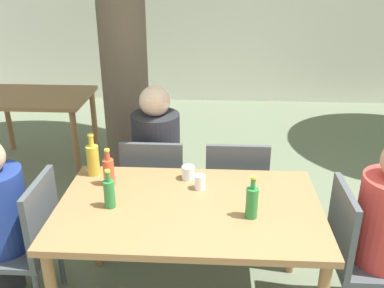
{
  "coord_description": "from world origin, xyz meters",
  "views": [
    {
      "loc": [
        0.13,
        -2.09,
        2.06
      ],
      "look_at": [
        0.0,
        0.3,
        1.02
      ],
      "focal_mm": 40.0,
      "sensor_mm": 36.0,
      "label": 1
    }
  ],
  "objects": [
    {
      "name": "green_bottle_2",
      "position": [
        -0.44,
        -0.04,
        0.86
      ],
      "size": [
        0.06,
        0.06,
        0.23
      ],
      "color": "#287A38",
      "rests_on": "dining_table_front"
    },
    {
      "name": "dining_table_back",
      "position": [
        -1.73,
        2.04,
        0.66
      ],
      "size": [
        1.12,
        0.81,
        0.77
      ],
      "color": "#996B42",
      "rests_on": "ground_plane"
    },
    {
      "name": "patio_chair_2",
      "position": [
        -0.3,
        0.69,
        0.5
      ],
      "size": [
        0.44,
        0.44,
        0.89
      ],
      "rotation": [
        0.0,
        0.0,
        3.14
      ],
      "color": "#474C51",
      "rests_on": "ground_plane"
    },
    {
      "name": "dining_table_front",
      "position": [
        0.0,
        0.0,
        0.69
      ],
      "size": [
        1.5,
        0.92,
        0.77
      ],
      "color": "#996B42",
      "rests_on": "ground_plane"
    },
    {
      "name": "drinking_glass_0",
      "position": [
        -0.03,
        0.32,
        0.81
      ],
      "size": [
        0.08,
        0.08,
        0.09
      ],
      "color": "silver",
      "rests_on": "dining_table_front"
    },
    {
      "name": "patio_chair_0",
      "position": [
        -0.98,
        0.0,
        0.5
      ],
      "size": [
        0.44,
        0.44,
        0.89
      ],
      "rotation": [
        0.0,
        0.0,
        -1.57
      ],
      "color": "#474C51",
      "rests_on": "ground_plane"
    },
    {
      "name": "oil_cruet_3",
      "position": [
        -0.64,
        0.34,
        0.88
      ],
      "size": [
        0.08,
        0.08,
        0.28
      ],
      "color": "gold",
      "rests_on": "dining_table_front"
    },
    {
      "name": "cafe_building_wall",
      "position": [
        0.0,
        4.44,
        1.4
      ],
      "size": [
        10.0,
        0.08,
        2.8
      ],
      "color": "white",
      "rests_on": "ground_plane"
    },
    {
      "name": "green_bottle_0",
      "position": [
        0.34,
        -0.1,
        0.86
      ],
      "size": [
        0.07,
        0.07,
        0.25
      ],
      "color": "#287A38",
      "rests_on": "dining_table_front"
    },
    {
      "name": "drinking_glass_1",
      "position": [
        0.05,
        0.19,
        0.82
      ],
      "size": [
        0.07,
        0.07,
        0.09
      ],
      "color": "white",
      "rests_on": "dining_table_front"
    },
    {
      "name": "person_seated_2",
      "position": [
        -0.3,
        0.92,
        0.56
      ],
      "size": [
        0.36,
        0.58,
        1.23
      ],
      "rotation": [
        0.0,
        0.0,
        3.14
      ],
      "color": "#383842",
      "rests_on": "ground_plane"
    },
    {
      "name": "soda_bottle_1",
      "position": [
        -0.51,
        0.22,
        0.86
      ],
      "size": [
        0.07,
        0.07,
        0.24
      ],
      "color": "#DB4C2D",
      "rests_on": "dining_table_front"
    },
    {
      "name": "patio_chair_3",
      "position": [
        0.3,
        0.69,
        0.5
      ],
      "size": [
        0.44,
        0.44,
        0.89
      ],
      "rotation": [
        0.0,
        0.0,
        3.14
      ],
      "color": "#474C51",
      "rests_on": "ground_plane"
    },
    {
      "name": "patio_chair_1",
      "position": [
        0.98,
        0.0,
        0.5
      ],
      "size": [
        0.44,
        0.44,
        0.89
      ],
      "rotation": [
        0.0,
        0.0,
        1.57
      ],
      "color": "#474C51",
      "rests_on": "ground_plane"
    }
  ]
}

